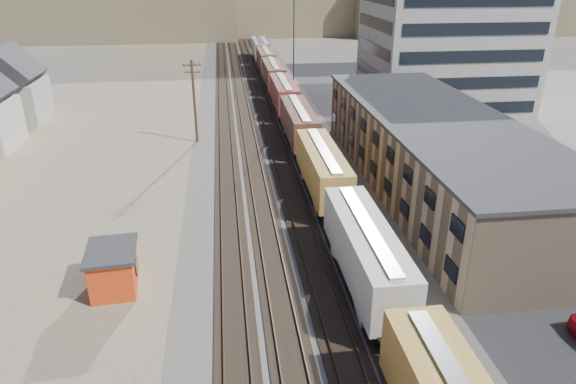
{
  "coord_description": "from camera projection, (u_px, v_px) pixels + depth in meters",
  "views": [
    {
      "loc": [
        -4.99,
        -19.54,
        20.1
      ],
      "look_at": [
        -0.13,
        18.7,
        3.0
      ],
      "focal_mm": 32.0,
      "sensor_mm": 36.0,
      "label": 1
    }
  ],
  "objects": [
    {
      "name": "ballast_bed",
      "position": [
        261.0,
        122.0,
        71.77
      ],
      "size": [
        18.0,
        200.0,
        0.06
      ],
      "primitive_type": "cube",
      "color": "#4C4742",
      "rests_on": "ground"
    },
    {
      "name": "dirt_yard",
      "position": [
        98.0,
        151.0,
        60.41
      ],
      "size": [
        24.0,
        180.0,
        0.03
      ],
      "primitive_type": "cube",
      "color": "#6C614A",
      "rests_on": "ground"
    },
    {
      "name": "asphalt_lot",
      "position": [
        456.0,
        150.0,
        60.71
      ],
      "size": [
        26.0,
        120.0,
        0.04
      ],
      "primitive_type": "cube",
      "color": "#232326",
      "rests_on": "ground"
    },
    {
      "name": "rail_tracks",
      "position": [
        257.0,
        121.0,
        71.68
      ],
      "size": [
        11.4,
        200.0,
        0.24
      ],
      "color": "black",
      "rests_on": "ground"
    },
    {
      "name": "freight_train",
      "position": [
        291.0,
        107.0,
        68.3
      ],
      "size": [
        3.0,
        119.74,
        4.46
      ],
      "color": "black",
      "rests_on": "ground"
    },
    {
      "name": "warehouse",
      "position": [
        435.0,
        152.0,
        49.36
      ],
      "size": [
        12.4,
        40.4,
        7.25
      ],
      "color": "#9D8062",
      "rests_on": "ground"
    },
    {
      "name": "office_tower",
      "position": [
        445.0,
        45.0,
        75.74
      ],
      "size": [
        22.6,
        18.6,
        18.45
      ],
      "color": "#9E998E",
      "rests_on": "ground"
    },
    {
      "name": "utility_pole_north",
      "position": [
        194.0,
        100.0,
        61.41
      ],
      "size": [
        2.2,
        0.32,
        10.0
      ],
      "color": "#382619",
      "rests_on": "ground"
    },
    {
      "name": "radio_mast",
      "position": [
        294.0,
        44.0,
        77.85
      ],
      "size": [
        1.2,
        0.16,
        18.0
      ],
      "color": "black",
      "rests_on": "ground"
    },
    {
      "name": "maintenance_shed",
      "position": [
        113.0,
        269.0,
        34.2
      ],
      "size": [
        3.55,
        4.41,
        3.05
      ],
      "color": "#E14115",
      "rests_on": "ground"
    },
    {
      "name": "parked_car_blue",
      "position": [
        393.0,
        109.0,
        75.09
      ],
      "size": [
        5.3,
        6.62,
        1.67
      ],
      "primitive_type": "imported",
      "rotation": [
        0.0,
        0.0,
        0.49
      ],
      "color": "navy",
      "rests_on": "ground"
    },
    {
      "name": "parked_car_far",
      "position": [
        478.0,
        126.0,
        67.16
      ],
      "size": [
        3.62,
        4.95,
        1.57
      ],
      "primitive_type": "imported",
      "rotation": [
        0.0,
        0.0,
        -0.44
      ],
      "color": "white",
      "rests_on": "ground"
    }
  ]
}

